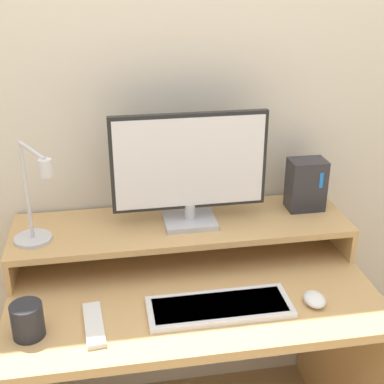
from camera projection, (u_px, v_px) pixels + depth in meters
wall_back at (172, 96)px, 1.84m from camera, size 6.00×0.05×2.50m
desk at (191, 337)px, 1.80m from camera, size 1.14×0.68×0.73m
monitor_shelf at (182, 227)px, 1.83m from camera, size 1.14×0.32×0.12m
monitor at (190, 168)px, 1.74m from camera, size 0.51×0.15×0.38m
desk_lamp at (34, 211)px, 1.63m from camera, size 0.16×0.24×0.34m
router_dock at (306, 185)px, 1.89m from camera, size 0.13×0.09×0.18m
keyboard at (220, 307)px, 1.58m from camera, size 0.43×0.16×0.02m
mouse at (314, 299)px, 1.60m from camera, size 0.06×0.08×0.03m
remote_control at (94, 325)px, 1.51m from camera, size 0.07×0.20×0.02m
mug at (28, 320)px, 1.46m from camera, size 0.09×0.09×0.10m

